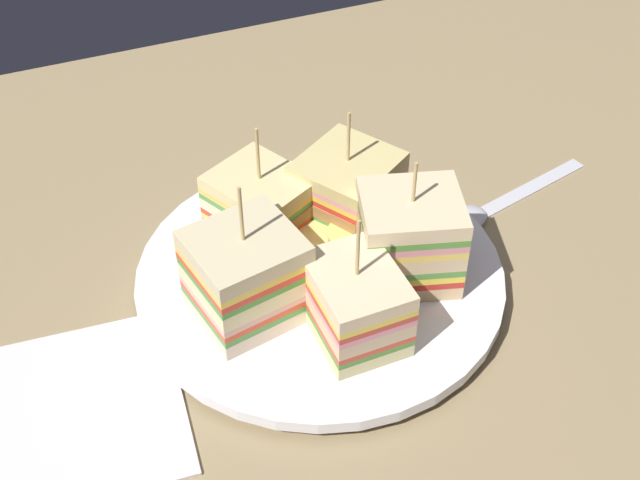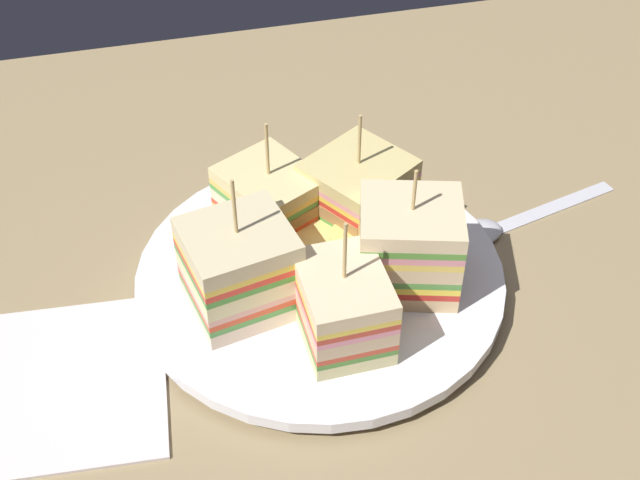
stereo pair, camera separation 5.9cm
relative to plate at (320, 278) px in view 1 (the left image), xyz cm
name	(u,v)px [view 1 (the left image)]	position (x,y,z in cm)	size (l,w,h in cm)	color
ground_plane	(320,297)	(0.00, 0.00, -1.92)	(114.03, 75.76, 1.80)	#937D57
plate	(320,278)	(0.00, 0.00, 0.00)	(25.96, 25.96, 1.69)	white
sandwich_wedge_0	(347,190)	(3.94, 4.55, 3.38)	(9.04, 8.87, 9.48)	beige
sandwich_wedge_1	(261,205)	(-2.34, 5.54, 3.14)	(8.13, 8.61, 9.18)	#E1CF89
sandwich_wedge_2	(247,276)	(-5.79, -1.64, 3.89)	(7.86, 7.42, 10.65)	beige
sandwich_wedge_3	(352,304)	(-0.20, -6.01, 3.32)	(5.39, 6.88, 9.71)	beige
sandwich_wedge_4	(409,238)	(5.54, -2.36, 3.94)	(8.16, 7.60, 9.70)	#E1B983
chip_pile	(341,249)	(1.72, 0.28, 1.93)	(7.29, 7.19, 2.65)	#F0CF80
spoon	(482,211)	(14.81, 2.71, -0.62)	(14.96, 5.49, 1.00)	silver
napkin	(76,410)	(-18.17, -4.36, -0.77)	(13.10, 13.50, 0.50)	silver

